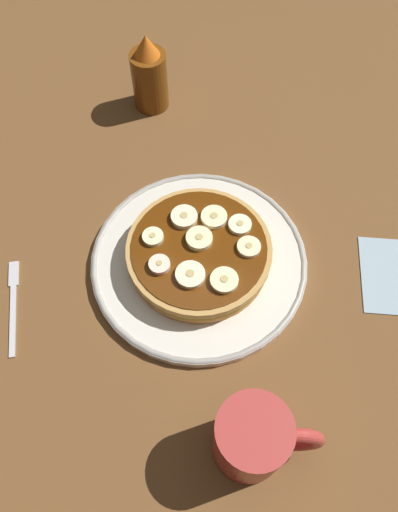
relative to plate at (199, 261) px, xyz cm
name	(u,v)px	position (x,y,z in cm)	size (l,w,h in cm)	color
ground_plane	(199,269)	(0.00, 0.00, -2.28)	(140.00, 140.00, 3.00)	brown
plate	(199,261)	(0.00, 0.00, 0.00)	(27.75, 27.75, 1.45)	silver
pancake_stack	(198,255)	(-0.15, -0.21, 2.05)	(18.25, 18.23, 3.23)	#CC8A41
banana_slice_0	(201,239)	(0.21, 0.97, 3.96)	(3.32, 3.32, 1.01)	#FEF2B5
banana_slice_1	(190,275)	(-0.93, -4.05, 3.93)	(3.58, 3.58, 0.93)	#F3F3C3
banana_slice_2	(184,217)	(-1.98, 4.12, 3.94)	(3.39, 3.39, 0.96)	#F5EDC0
banana_slice_3	(240,225)	(5.04, 3.20, 3.86)	(2.94, 2.94, 0.79)	#F0F3C6
banana_slice_4	(249,247)	(6.09, 0.06, 3.86)	(2.95, 2.95, 0.79)	#F4EBB4
banana_slice_5	(224,281)	(3.08, -4.67, 3.92)	(3.39, 3.39, 0.91)	#F2F2B5
banana_slice_6	(153,237)	(-5.72, 1.10, 3.90)	(2.64, 2.64, 0.87)	#F0F0BD
banana_slice_7	(159,265)	(-4.66, -2.79, 3.95)	(2.61, 2.61, 0.97)	#FDE3C5
banana_slice_8	(214,217)	(1.78, 4.21, 3.92)	(3.35, 3.35, 0.91)	#FCF1B5
coffee_mug	(255,439)	(6.17, -22.41, 4.22)	(11.20, 7.60, 9.71)	#B23833
fork	(13,301)	(-23.08, -5.95, -0.53)	(3.35, 12.96, 0.50)	silver
syrup_bottle	(149,76)	(-8.14, 28.67, 4.73)	(5.36, 5.36, 12.42)	brown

